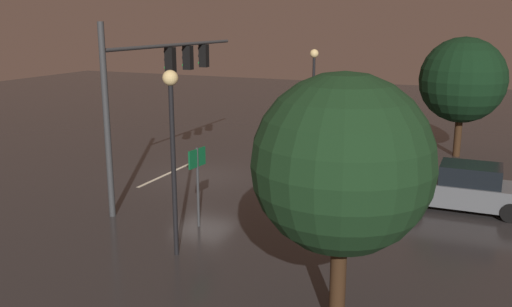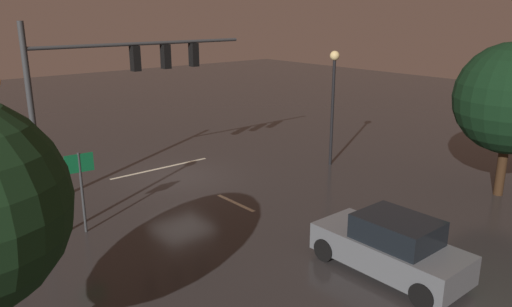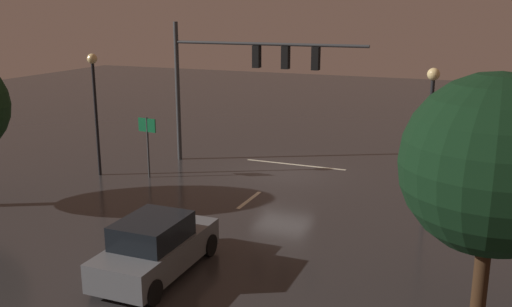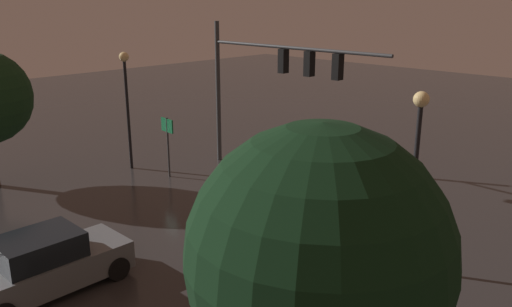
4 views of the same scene
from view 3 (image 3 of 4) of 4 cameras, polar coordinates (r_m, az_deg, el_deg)
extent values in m
plane|color=#2D2B2B|center=(25.99, 2.78, -2.04)|extent=(80.00, 80.00, 0.00)
cylinder|color=#383A3D|center=(28.08, -7.87, 6.10)|extent=(0.22, 0.22, 6.73)
cylinder|color=#383A3D|center=(25.82, 1.04, 10.94)|extent=(9.26, 0.14, 0.14)
cube|color=black|center=(26.03, 0.07, 9.71)|extent=(0.32, 0.36, 1.00)
sphere|color=black|center=(26.18, 0.23, 10.44)|extent=(0.20, 0.20, 0.20)
sphere|color=black|center=(26.21, 0.23, 9.74)|extent=(0.20, 0.20, 0.20)
sphere|color=#19F24C|center=(26.23, 0.23, 9.04)|extent=(0.20, 0.20, 0.20)
cube|color=black|center=(25.54, 2.99, 9.60)|extent=(0.32, 0.36, 1.00)
sphere|color=black|center=(25.69, 3.15, 10.34)|extent=(0.20, 0.20, 0.20)
sphere|color=black|center=(25.71, 3.14, 9.63)|extent=(0.20, 0.20, 0.20)
sphere|color=#19F24C|center=(25.74, 3.13, 8.92)|extent=(0.20, 0.20, 0.20)
cube|color=black|center=(25.11, 6.02, 9.46)|extent=(0.32, 0.36, 1.00)
sphere|color=black|center=(25.27, 6.17, 10.22)|extent=(0.20, 0.20, 0.20)
sphere|color=black|center=(25.29, 6.15, 9.50)|extent=(0.20, 0.20, 0.20)
sphere|color=#19F24C|center=(25.32, 6.13, 8.77)|extent=(0.20, 0.20, 0.20)
cube|color=beige|center=(22.44, -0.69, -4.68)|extent=(0.16, 2.20, 0.01)
cube|color=beige|center=(17.47, -8.57, -10.55)|extent=(0.16, 2.20, 0.01)
cube|color=beige|center=(27.52, 3.96, -1.12)|extent=(5.00, 0.16, 0.01)
cube|color=slate|center=(16.52, -9.91, -9.77)|extent=(1.83, 4.31, 0.80)
cube|color=black|center=(16.08, -10.40, -7.62)|extent=(1.61, 2.11, 0.68)
cylinder|color=black|center=(18.29, -9.47, -8.28)|extent=(0.22, 0.68, 0.68)
cylinder|color=black|center=(17.52, -4.71, -9.16)|extent=(0.22, 0.68, 0.68)
cylinder|color=black|center=(15.91, -15.60, -12.20)|extent=(0.22, 0.68, 0.68)
cylinder|color=black|center=(15.02, -10.35, -13.55)|extent=(0.22, 0.68, 0.68)
sphere|color=#F9EFC6|center=(18.48, -8.16, -6.87)|extent=(0.20, 0.20, 0.20)
sphere|color=#F9EFC6|center=(17.90, -4.53, -7.48)|extent=(0.20, 0.20, 0.20)
cylinder|color=black|center=(21.18, 16.88, 0.49)|extent=(0.14, 0.14, 4.94)
sphere|color=#F9D88C|center=(20.74, 17.41, 7.61)|extent=(0.44, 0.44, 0.44)
cylinder|color=black|center=(26.17, -15.73, 3.24)|extent=(0.14, 0.14, 5.05)
sphere|color=#F9D88C|center=(25.81, -16.14, 9.14)|extent=(0.44, 0.44, 0.44)
cylinder|color=#383A3D|center=(25.51, -10.79, 0.58)|extent=(0.09, 0.09, 2.73)
cube|color=#0F6033|center=(25.29, -10.89, 2.82)|extent=(0.90, 0.14, 0.60)
cylinder|color=#382314|center=(14.83, 21.67, -11.29)|extent=(0.36, 0.36, 2.29)
sphere|color=black|center=(13.92, 22.69, -1.05)|extent=(4.23, 4.23, 4.23)
camera|label=1|loc=(31.42, -46.14, 9.08)|focal=38.95mm
camera|label=2|loc=(19.86, -52.25, 8.14)|focal=34.78mm
camera|label=4|loc=(8.93, 55.66, 10.91)|focal=36.54mm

